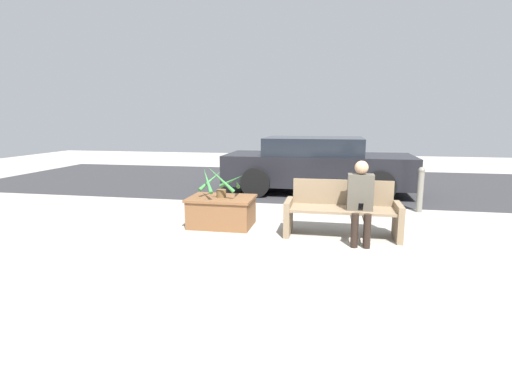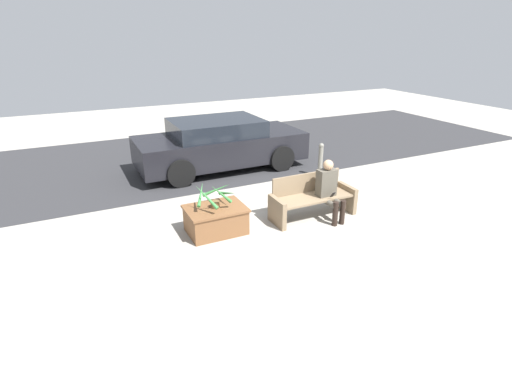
{
  "view_description": "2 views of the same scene",
  "coord_description": "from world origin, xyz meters",
  "px_view_note": "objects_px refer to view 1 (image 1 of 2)",
  "views": [
    {
      "loc": [
        -0.13,
        -5.3,
        1.78
      ],
      "look_at": [
        -1.34,
        0.92,
        0.62
      ],
      "focal_mm": 28.0,
      "sensor_mm": 36.0,
      "label": 1
    },
    {
      "loc": [
        -4.16,
        -5.28,
        3.47
      ],
      "look_at": [
        -1.23,
        0.77,
        0.75
      ],
      "focal_mm": 28.0,
      "sensor_mm": 36.0,
      "label": 2
    }
  ],
  "objects_px": {
    "bench": "(342,211)",
    "planter_box": "(222,210)",
    "potted_plant": "(222,184)",
    "parked_car": "(317,165)",
    "bollard_post": "(420,189)",
    "person_seated": "(360,198)"
  },
  "relations": [
    {
      "from": "bollard_post",
      "to": "bench",
      "type": "bearing_deg",
      "value": -128.43
    },
    {
      "from": "parked_car",
      "to": "bollard_post",
      "type": "height_order",
      "value": "parked_car"
    },
    {
      "from": "bench",
      "to": "planter_box",
      "type": "height_order",
      "value": "bench"
    },
    {
      "from": "bench",
      "to": "planter_box",
      "type": "distance_m",
      "value": 1.98
    },
    {
      "from": "bench",
      "to": "potted_plant",
      "type": "height_order",
      "value": "potted_plant"
    },
    {
      "from": "person_seated",
      "to": "potted_plant",
      "type": "height_order",
      "value": "person_seated"
    },
    {
      "from": "bench",
      "to": "potted_plant",
      "type": "relative_size",
      "value": 2.29
    },
    {
      "from": "bench",
      "to": "bollard_post",
      "type": "relative_size",
      "value": 1.97
    },
    {
      "from": "person_seated",
      "to": "planter_box",
      "type": "bearing_deg",
      "value": 170.13
    },
    {
      "from": "planter_box",
      "to": "bench",
      "type": "bearing_deg",
      "value": -5.22
    },
    {
      "from": "bench",
      "to": "person_seated",
      "type": "distance_m",
      "value": 0.41
    },
    {
      "from": "potted_plant",
      "to": "bench",
      "type": "bearing_deg",
      "value": -5.6
    },
    {
      "from": "parked_car",
      "to": "person_seated",
      "type": "bearing_deg",
      "value": -78.26
    },
    {
      "from": "bollard_post",
      "to": "parked_car",
      "type": "bearing_deg",
      "value": 139.75
    },
    {
      "from": "bench",
      "to": "parked_car",
      "type": "distance_m",
      "value": 3.68
    },
    {
      "from": "potted_plant",
      "to": "bollard_post",
      "type": "height_order",
      "value": "potted_plant"
    },
    {
      "from": "bollard_post",
      "to": "potted_plant",
      "type": "bearing_deg",
      "value": -153.9
    },
    {
      "from": "bench",
      "to": "planter_box",
      "type": "bearing_deg",
      "value": 174.78
    },
    {
      "from": "person_seated",
      "to": "bench",
      "type": "bearing_deg",
      "value": 140.57
    },
    {
      "from": "potted_plant",
      "to": "bollard_post",
      "type": "xyz_separation_m",
      "value": [
        3.47,
        1.7,
        -0.26
      ]
    },
    {
      "from": "bench",
      "to": "bollard_post",
      "type": "bearing_deg",
      "value": 51.57
    },
    {
      "from": "bench",
      "to": "parked_car",
      "type": "bearing_deg",
      "value": 98.55
    }
  ]
}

